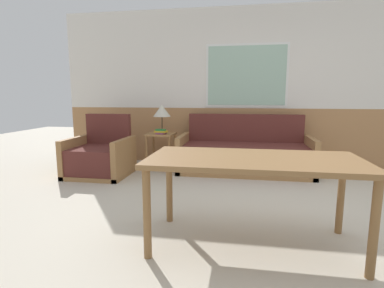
{
  "coord_description": "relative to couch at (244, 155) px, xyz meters",
  "views": [
    {
      "loc": [
        -0.35,
        -2.73,
        1.21
      ],
      "look_at": [
        -1.0,
        1.12,
        0.58
      ],
      "focal_mm": 28.0,
      "sensor_mm": 36.0,
      "label": 1
    }
  ],
  "objects": [
    {
      "name": "table_lamp",
      "position": [
        -1.39,
        0.12,
        0.68
      ],
      "size": [
        0.3,
        0.3,
        0.47
      ],
      "color": "#4C3823",
      "rests_on": "side_table"
    },
    {
      "name": "dining_table",
      "position": [
        0.05,
        -2.42,
        0.38
      ],
      "size": [
        1.67,
        0.8,
        0.73
      ],
      "color": "olive",
      "rests_on": "ground_plane"
    },
    {
      "name": "side_table",
      "position": [
        -1.39,
        0.05,
        0.19
      ],
      "size": [
        0.45,
        0.45,
        0.59
      ],
      "color": "#9E7042",
      "rests_on": "ground_plane"
    },
    {
      "name": "wall_back",
      "position": [
        0.29,
        0.58,
        1.09
      ],
      "size": [
        7.2,
        0.09,
        2.7
      ],
      "color": "#AD7A4C",
      "rests_on": "ground_plane"
    },
    {
      "name": "ground_plane",
      "position": [
        0.31,
        -2.04,
        -0.27
      ],
      "size": [
        16.0,
        16.0,
        0.0
      ],
      "primitive_type": "plane",
      "color": "beige"
    },
    {
      "name": "book_stack",
      "position": [
        -1.37,
        -0.04,
        0.36
      ],
      "size": [
        0.22,
        0.17,
        0.08
      ],
      "color": "#994C84",
      "rests_on": "side_table"
    },
    {
      "name": "couch",
      "position": [
        0.0,
        0.0,
        0.0
      ],
      "size": [
        2.08,
        0.88,
        0.9
      ],
      "color": "#9E7042",
      "rests_on": "ground_plane"
    },
    {
      "name": "armchair",
      "position": [
        -2.19,
        -0.57,
        0.0
      ],
      "size": [
        0.89,
        0.82,
        0.92
      ],
      "rotation": [
        0.0,
        0.0,
        0.08
      ],
      "color": "#9E7042",
      "rests_on": "ground_plane"
    }
  ]
}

